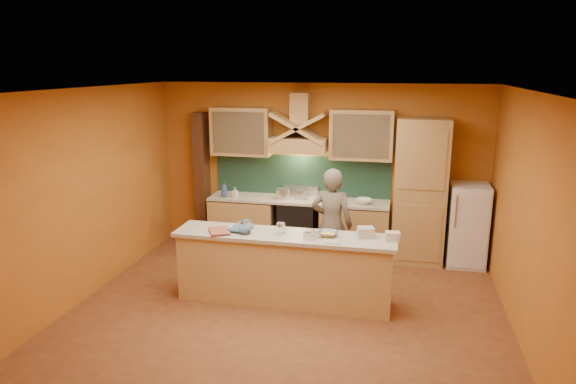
% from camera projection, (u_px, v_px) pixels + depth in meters
% --- Properties ---
extents(floor, '(5.50, 5.00, 0.01)m').
position_uv_depth(floor, '(287.00, 312.00, 6.59)').
color(floor, brown).
rests_on(floor, ground).
extents(ceiling, '(5.50, 5.00, 0.01)m').
position_uv_depth(ceiling, '(287.00, 90.00, 5.91)').
color(ceiling, white).
rests_on(ceiling, wall_back).
extents(wall_back, '(5.50, 0.02, 2.80)m').
position_uv_depth(wall_back, '(319.00, 168.00, 8.62)').
color(wall_back, '#BC6C24').
rests_on(wall_back, floor).
extents(wall_front, '(5.50, 0.02, 2.80)m').
position_uv_depth(wall_front, '(214.00, 293.00, 3.88)').
color(wall_front, '#BC6C24').
rests_on(wall_front, floor).
extents(wall_left, '(0.02, 5.00, 2.80)m').
position_uv_depth(wall_left, '(86.00, 195.00, 6.83)').
color(wall_left, '#BC6C24').
rests_on(wall_left, floor).
extents(wall_right, '(0.02, 5.00, 2.80)m').
position_uv_depth(wall_right, '(529.00, 221.00, 5.67)').
color(wall_right, '#BC6C24').
rests_on(wall_right, floor).
extents(base_cabinet_left, '(1.10, 0.60, 0.86)m').
position_uv_depth(base_cabinet_left, '(244.00, 223.00, 8.83)').
color(base_cabinet_left, tan).
rests_on(base_cabinet_left, floor).
extents(base_cabinet_right, '(1.10, 0.60, 0.86)m').
position_uv_depth(base_cabinet_right, '(355.00, 231.00, 8.43)').
color(base_cabinet_right, tan).
rests_on(base_cabinet_right, floor).
extents(counter_top, '(3.00, 0.62, 0.04)m').
position_uv_depth(counter_top, '(298.00, 200.00, 8.52)').
color(counter_top, beige).
rests_on(counter_top, base_cabinet_left).
extents(stove, '(0.60, 0.58, 0.90)m').
position_uv_depth(stove, '(298.00, 226.00, 8.63)').
color(stove, black).
rests_on(stove, floor).
extents(backsplash, '(3.00, 0.03, 0.70)m').
position_uv_depth(backsplash, '(302.00, 176.00, 8.70)').
color(backsplash, '#183529').
rests_on(backsplash, wall_back).
extents(range_hood, '(0.92, 0.50, 0.24)m').
position_uv_depth(range_hood, '(299.00, 145.00, 8.34)').
color(range_hood, tan).
rests_on(range_hood, wall_back).
extents(hood_chimney, '(0.30, 0.30, 0.50)m').
position_uv_depth(hood_chimney, '(300.00, 108.00, 8.30)').
color(hood_chimney, tan).
rests_on(hood_chimney, wall_back).
extents(upper_cabinet_left, '(1.00, 0.35, 0.80)m').
position_uv_depth(upper_cabinet_left, '(241.00, 131.00, 8.58)').
color(upper_cabinet_left, tan).
rests_on(upper_cabinet_left, wall_back).
extents(upper_cabinet_right, '(1.00, 0.35, 0.80)m').
position_uv_depth(upper_cabinet_right, '(362.00, 135.00, 8.16)').
color(upper_cabinet_right, tan).
rests_on(upper_cabinet_right, wall_back).
extents(pantry_column, '(0.80, 0.60, 2.30)m').
position_uv_depth(pantry_column, '(420.00, 192.00, 8.05)').
color(pantry_column, tan).
rests_on(pantry_column, floor).
extents(fridge, '(0.58, 0.60, 1.30)m').
position_uv_depth(fridge, '(467.00, 225.00, 8.01)').
color(fridge, white).
rests_on(fridge, floor).
extents(trim_column_left, '(0.20, 0.30, 2.30)m').
position_uv_depth(trim_column_left, '(202.00, 178.00, 8.97)').
color(trim_column_left, '#472816').
rests_on(trim_column_left, floor).
extents(island_body, '(2.80, 0.55, 0.88)m').
position_uv_depth(island_body, '(284.00, 270.00, 6.79)').
color(island_body, '#DCB670').
rests_on(island_body, floor).
extents(island_top, '(2.90, 0.62, 0.05)m').
position_uv_depth(island_top, '(284.00, 236.00, 6.67)').
color(island_top, beige).
rests_on(island_top, island_body).
extents(person, '(0.65, 0.46, 1.67)m').
position_uv_depth(person, '(332.00, 225.00, 7.42)').
color(person, '#70665B').
rests_on(person, floor).
extents(pot_large, '(0.27, 0.27, 0.17)m').
position_uv_depth(pot_large, '(284.00, 195.00, 8.53)').
color(pot_large, silver).
rests_on(pot_large, stove).
extents(pot_small, '(0.24, 0.24, 0.15)m').
position_uv_depth(pot_small, '(300.00, 195.00, 8.53)').
color(pot_small, silver).
rests_on(pot_small, stove).
extents(soap_bottle_a, '(0.10, 0.10, 0.17)m').
position_uv_depth(soap_bottle_a, '(235.00, 192.00, 8.61)').
color(soap_bottle_a, silver).
rests_on(soap_bottle_a, counter_top).
extents(soap_bottle_b, '(0.14, 0.14, 0.27)m').
position_uv_depth(soap_bottle_b, '(224.00, 189.00, 8.60)').
color(soap_bottle_b, '#334C8E').
rests_on(soap_bottle_b, counter_top).
extents(bowl_back, '(0.26, 0.26, 0.08)m').
position_uv_depth(bowl_back, '(363.00, 201.00, 8.20)').
color(bowl_back, white).
rests_on(bowl_back, counter_top).
extents(dish_rack, '(0.32, 0.27, 0.10)m').
position_uv_depth(dish_rack, '(332.00, 199.00, 8.32)').
color(dish_rack, white).
rests_on(dish_rack, counter_top).
extents(book_lower, '(0.38, 0.42, 0.03)m').
position_uv_depth(book_lower, '(210.00, 232.00, 6.69)').
color(book_lower, '#A54E3B').
rests_on(book_lower, island_top).
extents(book_upper, '(0.29, 0.37, 0.03)m').
position_uv_depth(book_upper, '(233.00, 227.00, 6.86)').
color(book_upper, teal).
rests_on(book_upper, island_top).
extents(jar_large, '(0.17, 0.17, 0.18)m').
position_uv_depth(jar_large, '(245.00, 227.00, 6.65)').
color(jar_large, white).
rests_on(jar_large, island_top).
extents(jar_small, '(0.11, 0.11, 0.15)m').
position_uv_depth(jar_small, '(281.00, 228.00, 6.66)').
color(jar_small, white).
rests_on(jar_small, island_top).
extents(kitchen_scale, '(0.16, 0.16, 0.11)m').
position_uv_depth(kitchen_scale, '(310.00, 235.00, 6.45)').
color(kitchen_scale, white).
rests_on(kitchen_scale, island_top).
extents(mixing_bowl, '(0.28, 0.28, 0.06)m').
position_uv_depth(mixing_bowl, '(328.00, 234.00, 6.57)').
color(mixing_bowl, white).
rests_on(mixing_bowl, island_top).
extents(cloth, '(0.22, 0.17, 0.01)m').
position_uv_depth(cloth, '(332.00, 242.00, 6.36)').
color(cloth, beige).
rests_on(cloth, island_top).
extents(grocery_bag_a, '(0.24, 0.21, 0.13)m').
position_uv_depth(grocery_bag_a, '(366.00, 232.00, 6.53)').
color(grocery_bag_a, beige).
rests_on(grocery_bag_a, island_top).
extents(grocery_bag_b, '(0.19, 0.16, 0.11)m').
position_uv_depth(grocery_bag_b, '(393.00, 236.00, 6.42)').
color(grocery_bag_b, beige).
rests_on(grocery_bag_b, island_top).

